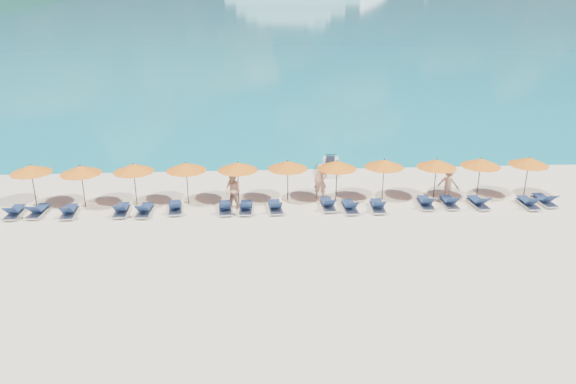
{
  "coord_description": "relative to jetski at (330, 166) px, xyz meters",
  "views": [
    {
      "loc": [
        -1.44,
        -22.67,
        10.98
      ],
      "look_at": [
        0.0,
        3.0,
        1.2
      ],
      "focal_mm": 35.0,
      "sensor_mm": 36.0,
      "label": 1
    }
  ],
  "objects": [
    {
      "name": "lounger_12",
      "position": [
        4.2,
        -5.78,
        -0.14
      ],
      "size": [
        0.7,
        1.73,
        0.66
      ],
      "rotation": [
        0.0,
        0.0,
        -0.05
      ],
      "color": "silver",
      "rests_on": "ground"
    },
    {
      "name": "lounger_14",
      "position": [
        6.92,
        -5.9,
        -0.14
      ],
      "size": [
        0.77,
        1.75,
        0.66
      ],
      "rotation": [
        0.0,
        0.0,
        0.09
      ],
      "color": "silver",
      "rests_on": "ground"
    },
    {
      "name": "umbrella_0",
      "position": [
        -15.82,
        -4.57,
        1.64
      ],
      "size": [
        2.1,
        2.1,
        2.28
      ],
      "color": "black",
      "rests_on": "ground"
    },
    {
      "name": "lounger_0",
      "position": [
        -16.41,
        -5.85,
        -0.14
      ],
      "size": [
        0.69,
        1.72,
        0.66
      ],
      "rotation": [
        0.0,
        0.0,
        0.04
      ],
      "color": "silver",
      "rests_on": "ground"
    },
    {
      "name": "lounger_5",
      "position": [
        -8.57,
        -5.7,
        -0.14
      ],
      "size": [
        0.79,
        1.76,
        0.66
      ],
      "rotation": [
        0.0,
        0.0,
        0.1
      ],
      "color": "silver",
      "rests_on": "ground"
    },
    {
      "name": "jetski",
      "position": [
        0.0,
        0.0,
        0.0
      ],
      "size": [
        1.36,
        2.69,
        0.91
      ],
      "rotation": [
        0.0,
        0.0,
        -0.16
      ],
      "color": "silver",
      "rests_on": "ground"
    },
    {
      "name": "lounger_16",
      "position": [
        10.49,
        -5.77,
        -0.14
      ],
      "size": [
        0.75,
        1.74,
        0.66
      ],
      "rotation": [
        0.0,
        0.0,
        0.08
      ],
      "color": "silver",
      "rests_on": "ground"
    },
    {
      "name": "beachgoer_a",
      "position": [
        -1.07,
        -4.25,
        0.57
      ],
      "size": [
        0.7,
        0.48,
        1.89
      ],
      "primitive_type": "imported",
      "rotation": [
        0.0,
        0.0,
        -0.03
      ],
      "color": "tan",
      "rests_on": "ground"
    },
    {
      "name": "umbrella_6",
      "position": [
        -0.29,
        -4.73,
        1.64
      ],
      "size": [
        2.1,
        2.1,
        2.28
      ],
      "color": "black",
      "rests_on": "ground"
    },
    {
      "name": "umbrella_10",
      "position": [
        9.88,
        -4.72,
        1.64
      ],
      "size": [
        2.1,
        2.1,
        2.28
      ],
      "color": "black",
      "rests_on": "ground"
    },
    {
      "name": "lounger_11",
      "position": [
        1.65,
        -6.07,
        -0.14
      ],
      "size": [
        0.7,
        1.73,
        0.66
      ],
      "rotation": [
        0.0,
        0.0,
        -0.05
      ],
      "color": "silver",
      "rests_on": "ground"
    },
    {
      "name": "umbrella_2",
      "position": [
        -10.68,
        -4.67,
        1.64
      ],
      "size": [
        2.1,
        2.1,
        2.28
      ],
      "color": "black",
      "rests_on": "ground"
    },
    {
      "name": "umbrella_9",
      "position": [
        7.28,
        -4.76,
        1.64
      ],
      "size": [
        2.1,
        2.1,
        2.28
      ],
      "color": "black",
      "rests_on": "ground"
    },
    {
      "name": "umbrella_8",
      "position": [
        4.92,
        -4.8,
        1.64
      ],
      "size": [
        2.1,
        2.1,
        2.28
      ],
      "color": "black",
      "rests_on": "ground"
    },
    {
      "name": "lounger_13",
      "position": [
        5.44,
        -5.76,
        -0.14
      ],
      "size": [
        0.62,
        1.7,
        0.66
      ],
      "rotation": [
        0.0,
        0.0,
        0.0
      ],
      "color": "silver",
      "rests_on": "ground"
    },
    {
      "name": "lounger_2",
      "position": [
        -13.73,
        -5.95,
        -0.14
      ],
      "size": [
        0.75,
        1.74,
        0.66
      ],
      "rotation": [
        0.0,
        0.0,
        0.08
      ],
      "color": "silver",
      "rests_on": "ground"
    },
    {
      "name": "headland_small",
      "position": [
        -152.92,
        550.6,
        -35.38
      ],
      "size": [
        162.0,
        126.0,
        85.5
      ],
      "color": "black",
      "rests_on": "ground"
    },
    {
      "name": "umbrella_5",
      "position": [
        -2.83,
        -4.62,
        1.64
      ],
      "size": [
        2.1,
        2.1,
        2.28
      ],
      "color": "black",
      "rests_on": "ground"
    },
    {
      "name": "lounger_1",
      "position": [
        -15.29,
        -5.78,
        -0.14
      ],
      "size": [
        0.75,
        1.74,
        0.66
      ],
      "rotation": [
        0.0,
        0.0,
        -0.08
      ],
      "color": "silver",
      "rests_on": "ground"
    },
    {
      "name": "umbrella_4",
      "position": [
        -5.4,
        -4.7,
        1.64
      ],
      "size": [
        2.1,
        2.1,
        2.28
      ],
      "color": "black",
      "rests_on": "ground"
    },
    {
      "name": "beachgoer_c",
      "position": [
        5.68,
        -4.7,
        0.5
      ],
      "size": [
        1.24,
        1.02,
        1.75
      ],
      "primitive_type": "imported",
      "rotation": [
        0.0,
        0.0,
        2.61
      ],
      "color": "tan",
      "rests_on": "ground"
    },
    {
      "name": "lounger_3",
      "position": [
        -11.19,
        -5.88,
        -0.14
      ],
      "size": [
        0.68,
        1.72,
        0.66
      ],
      "rotation": [
        0.0,
        0.0,
        0.03
      ],
      "color": "silver",
      "rests_on": "ground"
    },
    {
      "name": "lounger_8",
      "position": [
        -3.53,
        -5.9,
        -0.14
      ],
      "size": [
        0.74,
        1.74,
        0.66
      ],
      "rotation": [
        0.0,
        0.0,
        0.07
      ],
      "color": "silver",
      "rests_on": "ground"
    },
    {
      "name": "lounger_9",
      "position": [
        -0.84,
        -5.72,
        -0.14
      ],
      "size": [
        0.72,
        1.73,
        0.66
      ],
      "rotation": [
        0.0,
        0.0,
        0.06
      ],
      "color": "silver",
      "rests_on": "ground"
    },
    {
      "name": "lounger_6",
      "position": [
        -6.05,
        -5.89,
        -0.14
      ],
      "size": [
        0.74,
        1.74,
        0.66
      ],
      "rotation": [
        0.0,
        0.0,
        0.07
      ],
      "color": "silver",
      "rests_on": "ground"
    },
    {
      "name": "lounger_7",
      "position": [
        -5.01,
        -5.9,
        -0.14
      ],
      "size": [
        0.68,
        1.72,
        0.66
      ],
      "rotation": [
        0.0,
        0.0,
        -0.04
      ],
      "color": "silver",
      "rests_on": "ground"
    },
    {
      "name": "umbrella_1",
      "position": [
        -13.27,
        -4.82,
        1.64
      ],
      "size": [
        2.1,
        2.1,
        2.28
      ],
      "color": "black",
      "rests_on": "ground"
    },
    {
      "name": "umbrella_7",
      "position": [
        2.2,
        -4.63,
        1.64
      ],
      "size": [
        2.1,
        2.1,
        2.28
      ],
      "color": "black",
      "rests_on": "ground"
    },
    {
      "name": "lounger_15",
      "position": [
        9.48,
        -6.07,
        -0.14
      ],
      "size": [
        0.68,
        1.72,
        0.66
      ],
      "rotation": [
        0.0,
        0.0,
        0.03
      ],
      "color": "silver",
      "rests_on": "ground"
    },
    {
      "name": "lounger_10",
      "position": [
        0.23,
        -6.1,
        -0.14
      ],
      "size": [
        0.72,
        1.73,
        0.66
      ],
      "rotation": [
        0.0,
        0.0,
        0.06
      ],
      "color": "silver",
      "rests_on": "ground"
    },
    {
      "name": "lounger_4",
      "position": [
        -10.04,
        -5.97,
        -0.14
      ],
      "size": [
        0.71,
        1.73,
        0.66
      ],
      "rotation": [
        0.0,
        0.0,
        -0.06
      ],
      "color": "silver",
      "rests_on": "ground"
    },
    {
      "name": "beachgoer_b",
      "position": [
        -5.65,
        -5.43,
        0.57
      ],
      "size": [
        1.05,
        0.99,
        1.89
      ],
      "primitive_type": "imported",
      "rotation": [
        0.0,
        0.0,
        -0.67
      ],
      "color": "tan",
      "rests_on": "ground"
    },
    {
      "name": "umbrella_3",
      "position": [
        -8.03,
        -4.62,
        1.64
      ],
      "size": [
        2.1,
        2.1,
        2.28
      ],
      "color": "black",
      "rests_on": "ground"
    },
    {
      "name": "ground",
      "position": [
        -2.92,
        -9.4,
        -0.38
      ],
      "size": [
        1400.0,
        1400.0,
        0.0
      ],
      "primitive_type": "plane",
      "color": "beige"
    }
  ]
}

